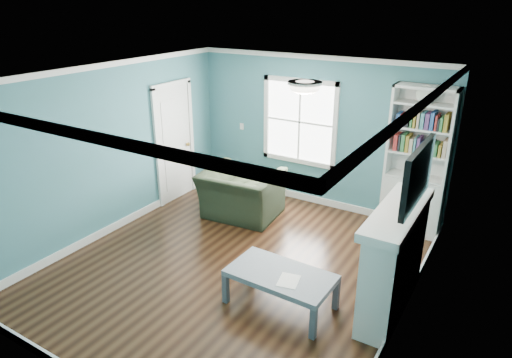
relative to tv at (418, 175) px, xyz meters
The scene contains 13 objects.
floor 2.80m from the tv, behind, with size 5.00×5.00×0.00m, color black.
room_walls 2.21m from the tv, behind, with size 5.00×5.00×5.00m.
trim 2.26m from the tv, behind, with size 4.50×5.00×2.60m.
window 3.40m from the tv, 137.57° to the left, with size 1.40×0.06×1.50m.
bookshelf 2.29m from the tv, 101.57° to the left, with size 0.90×0.35×2.31m.
fireplace 1.10m from the tv, behind, with size 0.44×1.58×1.30m.
tv is the anchor object (origin of this frame).
door 4.63m from the tv, 164.80° to the left, with size 0.12×0.98×2.17m.
ceiling_fixture 1.54m from the tv, behind, with size 0.38×0.38×0.15m.
light_switch 4.38m from the tv, 148.30° to the left, with size 0.08×0.01×0.12m, color white.
recliner 3.41m from the tv, 159.00° to the left, with size 1.23×0.80×1.08m, color black.
coffee_table 1.94m from the tv, 152.97° to the right, with size 1.26×0.71×0.45m.
paper_sheet 1.84m from the tv, 146.58° to the right, with size 0.23×0.29×0.00m, color white.
Camera 1 is at (3.07, -4.48, 3.46)m, focal length 32.00 mm.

